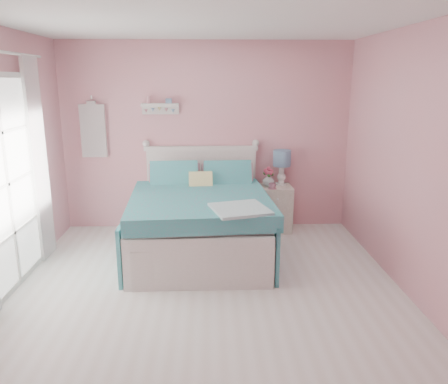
{
  "coord_description": "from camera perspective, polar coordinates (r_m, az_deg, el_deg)",
  "views": [
    {
      "loc": [
        0.04,
        -3.87,
        2.09
      ],
      "look_at": [
        0.21,
        1.2,
        0.78
      ],
      "focal_mm": 35.0,
      "sensor_mm": 36.0,
      "label": 1
    }
  ],
  "objects": [
    {
      "name": "french_door",
      "position": [
        4.83,
        -26.51,
        0.83
      ],
      "size": [
        0.04,
        1.32,
        2.16
      ],
      "color": "silver",
      "rests_on": "floor"
    },
    {
      "name": "roses",
      "position": [
        6.08,
        5.83,
        2.71
      ],
      "size": [
        0.14,
        0.11,
        0.12
      ],
      "color": "#CC4565",
      "rests_on": "vase"
    },
    {
      "name": "wall_shelf",
      "position": [
        6.1,
        -8.37,
        11.05
      ],
      "size": [
        0.5,
        0.15,
        0.25
      ],
      "color": "silver",
      "rests_on": "room_shell"
    },
    {
      "name": "bed",
      "position": [
        5.37,
        -3.08,
        -3.8
      ],
      "size": [
        1.71,
        2.08,
        1.18
      ],
      "rotation": [
        0.0,
        0.0,
        0.06
      ],
      "color": "silver",
      "rests_on": "floor"
    },
    {
      "name": "vase",
      "position": [
        6.11,
        5.82,
        1.6
      ],
      "size": [
        0.2,
        0.2,
        0.17
      ],
      "primitive_type": "imported",
      "rotation": [
        0.0,
        0.0,
        -0.26
      ],
      "color": "silver",
      "rests_on": "nightstand"
    },
    {
      "name": "hanging_dress",
      "position": [
        6.29,
        -16.72,
        7.64
      ],
      "size": [
        0.34,
        0.03,
        0.72
      ],
      "primitive_type": "cube",
      "color": "white",
      "rests_on": "room_shell"
    },
    {
      "name": "teacup",
      "position": [
        5.95,
        6.31,
        0.78
      ],
      "size": [
        0.12,
        0.12,
        0.08
      ],
      "primitive_type": "imported",
      "rotation": [
        0.0,
        0.0,
        -0.19
      ],
      "color": "#C08097",
      "rests_on": "nightstand"
    },
    {
      "name": "floor",
      "position": [
        4.4,
        -2.31,
        -13.87
      ],
      "size": [
        4.5,
        4.5,
        0.0
      ],
      "primitive_type": "plane",
      "color": "silver",
      "rests_on": "ground"
    },
    {
      "name": "room_shell",
      "position": [
        3.9,
        -2.54,
        7.05
      ],
      "size": [
        4.5,
        4.5,
        4.5
      ],
      "color": "pink",
      "rests_on": "floor"
    },
    {
      "name": "curtain_far",
      "position": [
        5.46,
        -23.01,
        3.78
      ],
      "size": [
        0.04,
        0.4,
        2.32
      ],
      "primitive_type": "cube",
      "color": "white",
      "rests_on": "floor"
    },
    {
      "name": "table_lamp",
      "position": [
        6.14,
        7.57,
        4.06
      ],
      "size": [
        0.25,
        0.25,
        0.49
      ],
      "color": "white",
      "rests_on": "nightstand"
    },
    {
      "name": "nightstand",
      "position": [
        6.2,
        6.67,
        -2.1
      ],
      "size": [
        0.45,
        0.44,
        0.64
      ],
      "color": "beige",
      "rests_on": "floor"
    }
  ]
}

